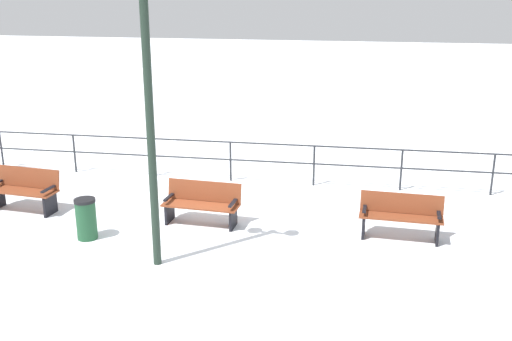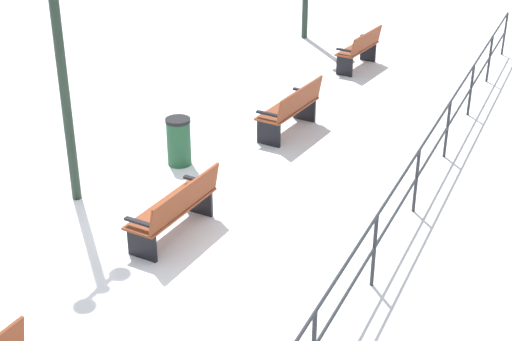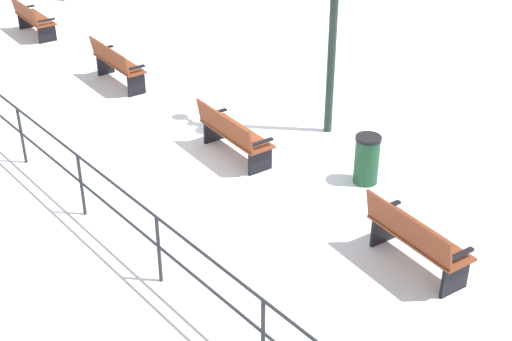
% 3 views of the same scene
% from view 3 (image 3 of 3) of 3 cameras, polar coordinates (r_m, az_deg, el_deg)
% --- Properties ---
extents(ground_plane, '(80.00, 80.00, 0.00)m').
position_cam_3_polar(ground_plane, '(12.91, -1.45, 1.19)').
color(ground_plane, white).
rests_on(ground_plane, ground).
extents(bench_second, '(0.74, 1.61, 0.94)m').
position_cam_3_polar(bench_second, '(10.12, 12.24, -5.16)').
color(bench_second, brown).
rests_on(bench_second, ground).
extents(bench_third, '(0.68, 1.65, 0.88)m').
position_cam_3_polar(bench_third, '(12.66, -1.83, 2.88)').
color(bench_third, brown).
rests_on(bench_third, ground).
extents(bench_fourth, '(0.57, 1.64, 0.90)m').
position_cam_3_polar(bench_fourth, '(15.83, -10.78, 8.17)').
color(bench_fourth, brown).
rests_on(bench_fourth, ground).
extents(bench_fifth, '(0.63, 1.54, 0.84)m').
position_cam_3_polar(bench_fifth, '(19.34, -16.93, 11.21)').
color(bench_fifth, brown).
rests_on(bench_fifth, ground).
extents(waterfront_railing, '(0.05, 21.24, 1.04)m').
position_cam_3_polar(waterfront_railing, '(11.22, -13.48, -0.26)').
color(waterfront_railing, '#26282D').
rests_on(waterfront_railing, ground).
extents(trash_bin, '(0.42, 0.42, 0.83)m').
position_cam_3_polar(trash_bin, '(12.04, 8.57, 0.86)').
color(trash_bin, '#1E4C2D').
rests_on(trash_bin, ground).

